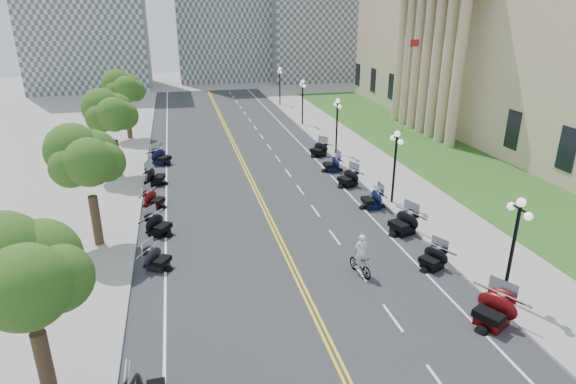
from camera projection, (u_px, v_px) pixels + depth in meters
ground at (281, 243)px, 27.36m from camera, size 160.00×160.00×0.00m
road at (253, 184)px, 36.45m from camera, size 16.00×90.00×0.01m
centerline_yellow_a at (251, 184)px, 36.42m from camera, size 0.12×90.00×0.00m
centerline_yellow_b at (254, 184)px, 36.47m from camera, size 0.12×90.00×0.00m
edge_line_north at (333, 178)px, 37.80m from camera, size 0.12×90.00×0.00m
edge_line_south at (166, 191)px, 35.09m from camera, size 0.12×90.00×0.00m
lane_dash_3 at (440, 384)px, 17.13m from camera, size 0.12×2.00×0.00m
lane_dash_4 at (393, 318)px, 20.76m from camera, size 0.12×2.00×0.00m
lane_dash_5 at (359, 271)px, 24.40m from camera, size 0.12×2.00×0.00m
lane_dash_6 at (335, 237)px, 28.03m from camera, size 0.12×2.00×0.00m
lane_dash_7 at (315, 211)px, 31.67m from camera, size 0.12×2.00×0.00m
lane_dash_8 at (300, 190)px, 35.31m from camera, size 0.12×2.00×0.00m
lane_dash_9 at (288, 173)px, 38.94m from camera, size 0.12×2.00×0.00m
lane_dash_10 at (278, 159)px, 42.58m from camera, size 0.12×2.00×0.00m
lane_dash_11 at (269, 147)px, 46.21m from camera, size 0.12×2.00×0.00m
lane_dash_12 at (262, 136)px, 49.85m from camera, size 0.12×2.00×0.00m
lane_dash_13 at (255, 128)px, 53.48m from camera, size 0.12×2.00×0.00m
lane_dash_14 at (250, 120)px, 57.12m from camera, size 0.12×2.00×0.00m
lane_dash_15 at (245, 113)px, 60.75m from camera, size 0.12×2.00×0.00m
lane_dash_16 at (241, 107)px, 64.39m from camera, size 0.12×2.00×0.00m
lane_dash_17 at (237, 102)px, 68.02m from camera, size 0.12×2.00×0.00m
lane_dash_18 at (233, 97)px, 71.66m from camera, size 0.12×2.00×0.00m
lane_dash_19 at (230, 93)px, 75.29m from camera, size 0.12×2.00×0.00m
sidewalk_north at (382, 173)px, 38.65m from camera, size 5.00×90.00×0.15m
sidewalk_south at (107, 195)px, 34.20m from camera, size 5.00×90.00×0.15m
lawn at (415, 143)px, 47.41m from camera, size 9.00×60.00×0.10m
civic_building at (531, 44)px, 50.93m from camera, size 26.00×51.00×17.80m
distant_block_a at (84, 4)px, 75.23m from camera, size 18.00×14.00×26.00m
distant_block_c at (323, 16)px, 87.14m from camera, size 20.00×14.00×22.00m
street_lamp_1 at (512, 251)px, 20.98m from camera, size 0.50×1.20×4.90m
street_lamp_2 at (394, 168)px, 31.88m from camera, size 0.50×1.20×4.90m
street_lamp_3 at (337, 127)px, 42.79m from camera, size 0.50×1.20×4.90m
street_lamp_4 at (303, 102)px, 53.69m from camera, size 0.50×1.20×4.90m
street_lamp_5 at (280, 86)px, 64.60m from camera, size 0.50×1.20×4.90m
flagpole at (406, 86)px, 49.37m from camera, size 1.10×0.20×10.00m
tree_1 at (27, 285)px, 14.45m from camera, size 4.80×4.80×9.20m
tree_2 at (87, 165)px, 25.36m from camera, size 4.80×4.80×9.20m
tree_3 at (112, 118)px, 36.26m from camera, size 4.80×4.80×9.20m
tree_4 at (125, 92)px, 47.17m from camera, size 4.80×4.80×9.20m
motorcycle_n_3 at (493, 309)px, 20.05m from camera, size 2.98×2.98×1.54m
motorcycle_n_4 at (433, 257)px, 24.53m from camera, size 2.39×2.39×1.25m
motorcycle_n_5 at (403, 222)px, 28.29m from camera, size 2.74×2.74×1.51m
motorcycle_n_6 at (372, 198)px, 31.92m from camera, size 1.99×1.99×1.38m
motorcycle_n_7 at (348, 177)px, 35.84m from camera, size 2.59×2.59×1.40m
motorcycle_n_8 at (332, 163)px, 39.08m from camera, size 1.97×1.97×1.37m
motorcycle_n_9 at (319, 148)px, 43.12m from camera, size 2.74×2.74×1.39m
motorcycle_s_5 at (157, 258)px, 24.49m from camera, size 2.43×2.43×1.23m
motorcycle_s_6 at (158, 224)px, 28.15m from camera, size 2.71×2.71×1.35m
motorcycle_s_7 at (154, 198)px, 32.03m from camera, size 2.45×2.45×1.26m
motorcycle_s_8 at (155, 176)px, 36.14m from camera, size 2.49×2.49×1.43m
motorcycle_s_9 at (161, 156)px, 40.80m from camera, size 2.94×2.94×1.46m
bicycle at (360, 265)px, 23.98m from camera, size 0.93×1.85×1.07m
cyclist_rider at (362, 238)px, 23.45m from camera, size 0.68×0.45×1.86m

